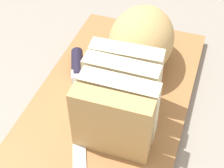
% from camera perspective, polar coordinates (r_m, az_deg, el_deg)
% --- Properties ---
extents(ground_plane, '(3.00, 3.00, 0.00)m').
position_cam_1_polar(ground_plane, '(0.58, 0.00, -3.42)').
color(ground_plane, gray).
extents(cutting_board, '(0.45, 0.27, 0.02)m').
position_cam_1_polar(cutting_board, '(0.57, 0.00, -2.80)').
color(cutting_board, '#9E6B3D').
rests_on(cutting_board, ground_plane).
extents(bread_loaf, '(0.28, 0.12, 0.11)m').
position_cam_1_polar(bread_loaf, '(0.55, 3.58, 3.82)').
color(bread_loaf, tan).
rests_on(bread_loaf, cutting_board).
extents(bread_knife, '(0.25, 0.11, 0.02)m').
position_cam_1_polar(bread_knife, '(0.59, -5.78, 1.04)').
color(bread_knife, silver).
rests_on(bread_knife, cutting_board).
extents(crumb_near_knife, '(0.01, 0.01, 0.01)m').
position_cam_1_polar(crumb_near_knife, '(0.53, -3.54, -5.97)').
color(crumb_near_knife, '#A8753D').
rests_on(crumb_near_knife, cutting_board).
extents(crumb_near_loaf, '(0.01, 0.01, 0.01)m').
position_cam_1_polar(crumb_near_loaf, '(0.52, 0.07, -6.77)').
color(crumb_near_loaf, '#A8753D').
rests_on(crumb_near_loaf, cutting_board).
extents(crumb_stray_left, '(0.01, 0.01, 0.01)m').
position_cam_1_polar(crumb_stray_left, '(0.59, -1.86, 0.75)').
color(crumb_stray_left, '#A8753D').
rests_on(crumb_stray_left, cutting_board).
extents(crumb_stray_right, '(0.01, 0.01, 0.01)m').
position_cam_1_polar(crumb_stray_right, '(0.56, 3.19, -1.90)').
color(crumb_stray_right, '#A8753D').
rests_on(crumb_stray_right, cutting_board).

